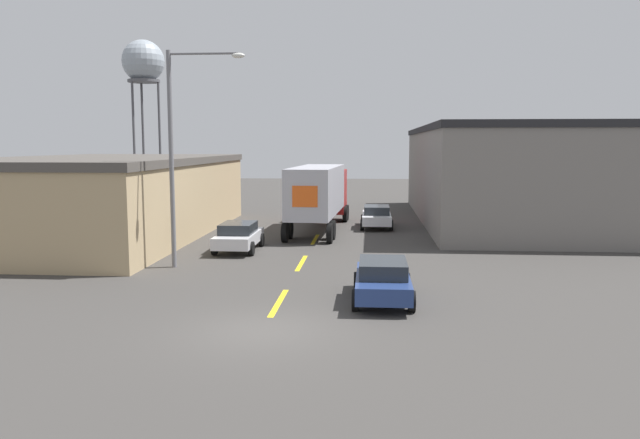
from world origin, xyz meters
TOP-DOWN VIEW (x-y plane):
  - ground_plane at (0.00, 0.00)m, footprint 160.00×160.00m
  - road_centerline at (0.00, 10.26)m, footprint 0.20×17.76m
  - warehouse_left at (-12.25, 17.81)m, footprint 11.57×22.10m
  - warehouse_right at (13.06, 27.17)m, footprint 13.20×26.07m
  - semi_truck at (-0.05, 21.26)m, footprint 3.27×12.33m
  - parked_car_left_far at (-3.47, 13.27)m, footprint 2.00×4.45m
  - parked_car_right_near at (3.47, 3.73)m, footprint 2.00×4.45m
  - parked_car_right_far at (3.47, 22.48)m, footprint 2.00×4.45m
  - water_tower at (-23.15, 54.62)m, footprint 4.84×4.84m
  - street_lamp at (-5.00, 8.92)m, footprint 3.32×0.32m

SIDE VIEW (x-z plane):
  - ground_plane at x=0.00m, z-range 0.00..0.00m
  - road_centerline at x=0.00m, z-range 0.00..0.01m
  - parked_car_left_far at x=-3.47m, z-range 0.05..1.46m
  - parked_car_right_near at x=3.47m, z-range 0.05..1.46m
  - parked_car_right_far at x=3.47m, z-range 0.05..1.46m
  - warehouse_left at x=-12.25m, z-range 0.00..4.57m
  - semi_truck at x=-0.05m, z-range 0.41..4.38m
  - warehouse_right at x=13.06m, z-range 0.00..6.49m
  - street_lamp at x=-5.00m, z-range 0.74..9.90m
  - water_tower at x=-23.15m, z-range 5.92..23.17m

